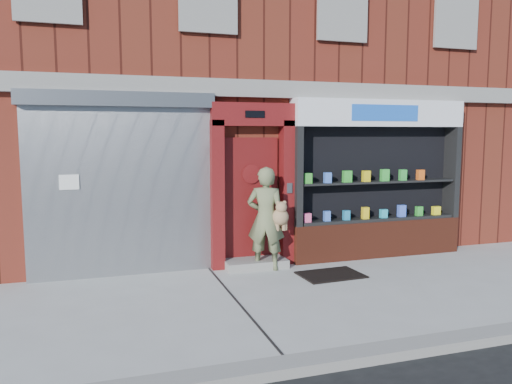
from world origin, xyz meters
name	(u,v)px	position (x,y,z in m)	size (l,w,h in m)	color
ground	(337,292)	(0.00, 0.00, 0.00)	(80.00, 80.00, 0.00)	#9E9E99
curb	(428,346)	(0.00, -2.15, 0.06)	(60.00, 0.30, 0.12)	gray
building	(232,69)	(0.00, 5.99, 4.00)	(12.00, 8.16, 8.00)	maroon
shutter_bay	(121,173)	(-3.00, 1.93, 1.72)	(3.10, 0.30, 3.04)	gray
red_door_bay	(252,185)	(-0.75, 1.86, 1.46)	(1.52, 0.58, 2.90)	#580F10
pharmacy_bay	(377,186)	(1.75, 1.81, 1.37)	(3.50, 0.41, 3.00)	maroon
woman	(267,218)	(-0.59, 1.54, 0.91)	(0.78, 0.69, 1.80)	#656D48
doormat	(331,275)	(0.30, 0.83, 0.01)	(1.03, 0.72, 0.03)	black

